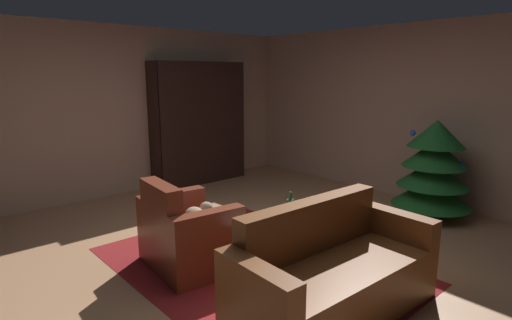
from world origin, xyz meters
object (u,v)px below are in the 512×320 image
bookshelf_unit (205,125)px  decorated_tree (434,169)px  couch_red (332,277)px  armchair_red (187,236)px  book_stack_on_table (267,218)px  bottle_on_table (290,210)px  coffee_table (271,228)px

bookshelf_unit → decorated_tree: 3.67m
couch_red → decorated_tree: (-0.53, 2.75, 0.34)m
bookshelf_unit → armchair_red: bookshelf_unit is taller
book_stack_on_table → bottle_on_table: bottle_on_table is taller
book_stack_on_table → bottle_on_table: (0.10, 0.20, 0.06)m
armchair_red → coffee_table: bearing=41.2°
armchair_red → coffee_table: size_ratio=1.34×
coffee_table → bottle_on_table: (0.07, 0.19, 0.16)m
bookshelf_unit → book_stack_on_table: (3.15, -1.50, -0.46)m
decorated_tree → armchair_red: bearing=-105.8°
bookshelf_unit → couch_red: size_ratio=1.15×
couch_red → coffee_table: 0.83m
bookshelf_unit → book_stack_on_table: 3.52m
couch_red → bottle_on_table: bearing=157.5°
book_stack_on_table → decorated_tree: decorated_tree is taller
bottle_on_table → armchair_red: bearing=-133.4°
bookshelf_unit → couch_red: bearing=-21.9°
couch_red → book_stack_on_table: 0.88m
couch_red → decorated_tree: size_ratio=1.39×
book_stack_on_table → bottle_on_table: 0.23m
bookshelf_unit → decorated_tree: bookshelf_unit is taller
coffee_table → book_stack_on_table: bearing=-159.0°
armchair_red → bookshelf_unit: bearing=141.9°
coffee_table → book_stack_on_table: size_ratio=3.40×
coffee_table → decorated_tree: size_ratio=0.57×
coffee_table → bottle_on_table: bearing=69.4°
couch_red → book_stack_on_table: bearing=172.6°
coffee_table → couch_red: bearing=-8.6°
armchair_red → couch_red: 1.48m
bottle_on_table → couch_red: bearing=-22.5°
bottle_on_table → decorated_tree: decorated_tree is taller
armchair_red → bottle_on_table: (0.68, 0.72, 0.27)m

